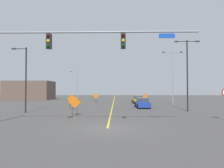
% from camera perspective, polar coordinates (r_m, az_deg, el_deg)
% --- Properties ---
extents(ground, '(167.31, 167.31, 0.00)m').
position_cam_1_polar(ground, '(14.39, -1.27, -12.30)').
color(ground, '#4C4947').
extents(road_centre_stripe, '(0.16, 92.95, 0.01)m').
position_cam_1_polar(road_centre_stripe, '(60.66, 0.64, -4.08)').
color(road_centre_stripe, yellow).
rests_on(road_centre_stripe, ground).
extents(traffic_signal_assembly, '(15.73, 0.44, 7.37)m').
position_cam_1_polar(traffic_signal_assembly, '(15.11, -16.79, 9.28)').
color(traffic_signal_assembly, gray).
rests_on(traffic_signal_assembly, ground).
extents(street_lamp_mid_left, '(3.52, 0.24, 9.35)m').
position_cam_1_polar(street_lamp_mid_left, '(37.08, 16.60, 2.79)').
color(street_lamp_mid_left, gray).
rests_on(street_lamp_mid_left, ground).
extents(street_lamp_near_left, '(3.07, 0.24, 8.79)m').
position_cam_1_polar(street_lamp_near_left, '(26.88, 20.30, 3.75)').
color(street_lamp_near_left, black).
rests_on(street_lamp_near_left, ground).
extents(street_lamp_far_left, '(1.96, 0.24, 7.77)m').
position_cam_1_polar(street_lamp_far_left, '(57.36, -9.82, 0.10)').
color(street_lamp_far_left, gray).
rests_on(street_lamp_far_left, ground).
extents(street_lamp_mid_right, '(1.77, 0.24, 7.61)m').
position_cam_1_polar(street_lamp_mid_right, '(25.85, -23.18, 1.95)').
color(street_lamp_mid_right, black).
rests_on(street_lamp_mid_right, ground).
extents(construction_sign_median_far, '(1.15, 0.18, 1.94)m').
position_cam_1_polar(construction_sign_median_far, '(42.24, -4.50, -3.51)').
color(construction_sign_median_far, orange).
rests_on(construction_sign_median_far, ground).
extents(construction_sign_right_shoulder, '(1.16, 0.31, 1.87)m').
position_cam_1_polar(construction_sign_right_shoulder, '(43.38, 9.20, -3.52)').
color(construction_sign_right_shoulder, orange).
rests_on(construction_sign_right_shoulder, ground).
extents(construction_sign_right_lane, '(1.26, 0.33, 2.02)m').
position_cam_1_polar(construction_sign_right_lane, '(29.02, -11.20, -4.29)').
color(construction_sign_right_lane, orange).
rests_on(construction_sign_right_lane, ground).
extents(construction_sign_left_lane, '(1.22, 0.07, 2.00)m').
position_cam_1_polar(construction_sign_left_lane, '(21.27, -10.41, -5.32)').
color(construction_sign_left_lane, orange).
rests_on(construction_sign_left_lane, ground).
extents(car_blue_approaching, '(1.96, 4.43, 1.47)m').
position_cam_1_polar(car_blue_approaching, '(30.43, 8.46, -5.27)').
color(car_blue_approaching, '#1E389E').
rests_on(car_blue_approaching, ground).
extents(car_yellow_distant, '(2.13, 4.18, 1.46)m').
position_cam_1_polar(car_yellow_distant, '(39.74, 7.24, -4.45)').
color(car_yellow_distant, gold).
rests_on(car_yellow_distant, ground).
extents(roadside_building_west, '(11.67, 7.63, 4.92)m').
position_cam_1_polar(roadside_building_west, '(58.84, -21.98, -1.66)').
color(roadside_building_west, brown).
rests_on(roadside_building_west, ground).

